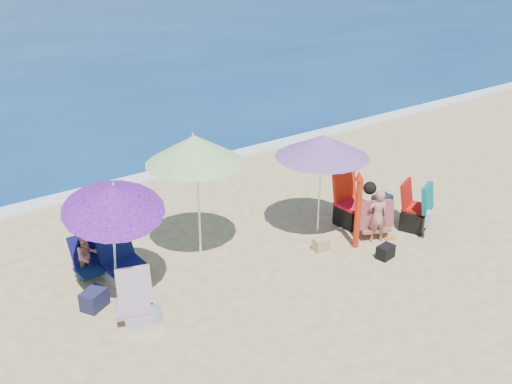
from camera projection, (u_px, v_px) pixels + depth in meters
ground at (308, 270)px, 9.18m from camera, size 120.00×120.00×0.00m
foam at (158, 174)px, 12.91m from camera, size 120.00×0.50×0.04m
umbrella_turquoise at (323, 146)px, 9.72m from camera, size 2.09×2.09×1.87m
umbrella_striped at (195, 149)px, 8.96m from camera, size 1.75×1.75×2.12m
umbrella_blue at (113, 198)px, 7.85m from camera, size 1.68×1.72×1.96m
furled_umbrella at (358, 206)px, 9.59m from camera, size 0.16×0.16×1.40m
chair_navy at (121, 262)px, 9.00m from camera, size 0.61×0.77×0.82m
chair_rainbow at (139, 309)px, 7.90m from camera, size 0.68×0.84×0.69m
camp_chair_left at (351, 209)px, 10.59m from camera, size 0.57×0.58×0.97m
camp_chair_right at (416, 212)px, 10.38m from camera, size 0.69×0.86×0.92m
person_center at (375, 214)px, 9.99m from camera, size 0.72×0.66×0.97m
person_left at (87, 255)px, 8.86m from camera, size 0.48×0.59×0.84m
bag_navy_a at (94, 299)px, 8.20m from camera, size 0.44×0.40×0.28m
bag_tan at (321, 245)px, 9.73m from camera, size 0.28×0.22×0.22m
bag_navy_b at (382, 201)px, 11.28m from camera, size 0.36×0.28×0.27m
bag_black_b at (385, 252)px, 9.50m from camera, size 0.32×0.24×0.23m
orange_item at (390, 239)px, 10.13m from camera, size 0.21×0.15×0.03m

